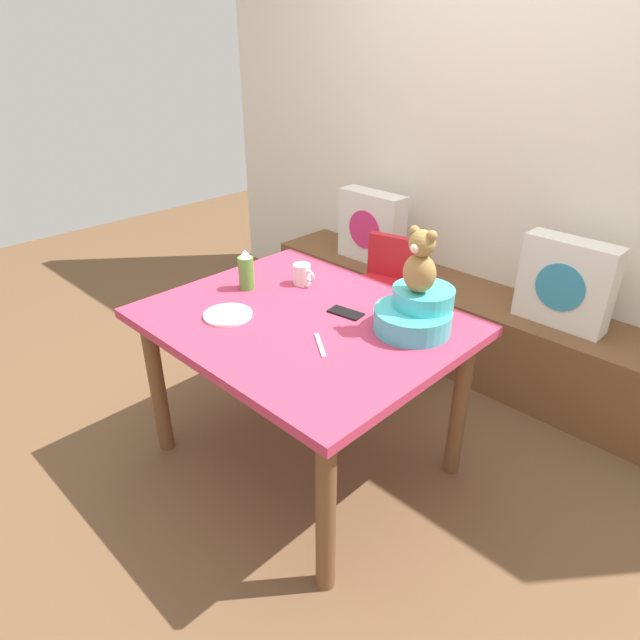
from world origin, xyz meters
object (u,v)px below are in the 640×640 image
object	(u,v)px
dining_table	(303,339)
highchair	(383,290)
cell_phone	(346,313)
pillow_floral_left	(371,227)
infant_seat_teal	(416,312)
dinner_plate_near	(228,315)
teddy_bear	(420,262)
coffee_mug	(302,274)
pillow_floral_right	(566,283)
ketchup_bottle	(246,271)

from	to	relation	value
dining_table	highchair	xyz separation A→B (m)	(-0.22, 0.82, -0.12)
dining_table	highchair	bearing A→B (deg)	105.33
highchair	cell_phone	distance (m)	0.78
pillow_floral_left	infant_seat_teal	distance (m)	1.44
infant_seat_teal	dinner_plate_near	distance (m)	0.76
pillow_floral_left	teddy_bear	world-z (taller)	teddy_bear
teddy_bear	dinner_plate_near	size ratio (longest dim) A/B	1.25
dinner_plate_near	coffee_mug	bearing A→B (deg)	92.04
cell_phone	pillow_floral_right	bearing A→B (deg)	-32.20
pillow_floral_left	dinner_plate_near	distance (m)	1.50
cell_phone	ketchup_bottle	bearing A→B (deg)	95.99
pillow_floral_left	teddy_bear	bearing A→B (deg)	-43.67
teddy_bear	ketchup_bottle	size ratio (longest dim) A/B	1.35
dining_table	infant_seat_teal	distance (m)	0.48
ketchup_bottle	cell_phone	xyz separation A→B (m)	(0.49, 0.13, -0.08)
dining_table	infant_seat_teal	bearing A→B (deg)	32.43
pillow_floral_left	cell_phone	xyz separation A→B (m)	(0.76, -1.08, 0.06)
pillow_floral_right	teddy_bear	bearing A→B (deg)	-101.18
ketchup_bottle	infant_seat_teal	bearing A→B (deg)	16.10
coffee_mug	cell_phone	bearing A→B (deg)	-13.65
pillow_floral_right	ketchup_bottle	size ratio (longest dim) A/B	2.38
pillow_floral_left	dinner_plate_near	size ratio (longest dim) A/B	2.20
pillow_floral_left	dinner_plate_near	world-z (taller)	pillow_floral_left
pillow_floral_right	dining_table	bearing A→B (deg)	-115.06
pillow_floral_right	dinner_plate_near	world-z (taller)	pillow_floral_right
pillow_floral_left	teddy_bear	size ratio (longest dim) A/B	1.76
infant_seat_teal	ketchup_bottle	size ratio (longest dim) A/B	1.78
pillow_floral_left	highchair	distance (m)	0.62
pillow_floral_right	coffee_mug	world-z (taller)	pillow_floral_right
highchair	dinner_plate_near	bearing A→B (deg)	-90.13
infant_seat_teal	ketchup_bottle	xyz separation A→B (m)	(-0.76, -0.22, 0.02)
pillow_floral_right	dinner_plate_near	size ratio (longest dim) A/B	2.20
pillow_floral_right	teddy_bear	distance (m)	1.06
cell_phone	infant_seat_teal	bearing A→B (deg)	-79.90
highchair	infant_seat_teal	xyz separation A→B (m)	(0.60, -0.57, 0.29)
highchair	cell_phone	xyz separation A→B (m)	(0.33, -0.67, 0.22)
highchair	infant_seat_teal	world-z (taller)	infant_seat_teal
infant_seat_teal	ketchup_bottle	distance (m)	0.80
coffee_mug	pillow_floral_right	bearing A→B (deg)	50.75
pillow_floral_right	coffee_mug	bearing A→B (deg)	-129.25
teddy_bear	coffee_mug	xyz separation A→B (m)	(-0.62, -0.01, -0.23)
teddy_bear	infant_seat_teal	bearing A→B (deg)	90.00
infant_seat_teal	dinner_plate_near	world-z (taller)	infant_seat_teal
coffee_mug	cell_phone	size ratio (longest dim) A/B	0.83
pillow_floral_right	dining_table	xyz separation A→B (m)	(-0.58, -1.23, -0.04)
pillow_floral_right	pillow_floral_left	bearing A→B (deg)	180.00
highchair	ketchup_bottle	bearing A→B (deg)	-101.45
highchair	pillow_floral_right	bearing A→B (deg)	27.48
ketchup_bottle	dining_table	bearing A→B (deg)	-3.10
pillow_floral_right	dinner_plate_near	distance (m)	1.65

